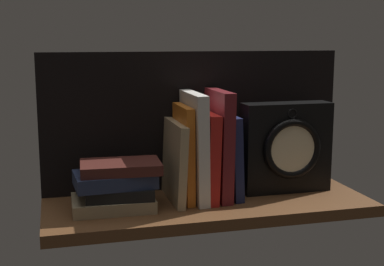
{
  "coord_description": "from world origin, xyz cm",
  "views": [
    {
      "loc": [
        -32.88,
        -110.07,
        36.06
      ],
      "look_at": [
        -3.05,
        3.14,
        15.09
      ],
      "focal_mm": 50.07,
      "sensor_mm": 36.0,
      "label": 1
    }
  ],
  "objects": [
    {
      "name": "ground_plane",
      "position": [
        0.0,
        0.0,
        -1.25
      ],
      "size": [
        72.37,
        25.62,
        2.5
      ],
      "primitive_type": "cube",
      "color": "brown"
    },
    {
      "name": "back_panel",
      "position": [
        0.0,
        12.21,
        16.43
      ],
      "size": [
        72.37,
        1.2,
        32.86
      ],
      "primitive_type": "cube",
      "color": "black",
      "rests_on": "ground_plane"
    },
    {
      "name": "book_tan_shortstories",
      "position": [
        -7.07,
        3.14,
        8.83
      ],
      "size": [
        2.64,
        16.94,
        17.73
      ],
      "primitive_type": "cube",
      "rotation": [
        0.0,
        0.05,
        0.0
      ],
      "color": "tan",
      "rests_on": "ground_plane"
    },
    {
      "name": "book_orange_pandolfini",
      "position": [
        -4.96,
        3.14,
        10.64
      ],
      "size": [
        1.96,
        13.62,
        21.3
      ],
      "primitive_type": "cube",
      "rotation": [
        0.0,
        -0.01,
        0.0
      ],
      "color": "orange",
      "rests_on": "ground_plane"
    },
    {
      "name": "book_white_catcher",
      "position": [
        -2.51,
        3.14,
        12.04
      ],
      "size": [
        2.9,
        16.49,
        24.11
      ],
      "primitive_type": "cube",
      "rotation": [
        0.0,
        -0.02,
        0.0
      ],
      "color": "silver",
      "rests_on": "ground_plane"
    },
    {
      "name": "book_red_requiem",
      "position": [
        0.3,
        3.14,
        9.86
      ],
      "size": [
        3.08,
        16.01,
        19.77
      ],
      "primitive_type": "cube",
      "rotation": [
        0.0,
        0.03,
        0.0
      ],
      "color": "red",
      "rests_on": "ground_plane"
    },
    {
      "name": "book_maroon_dawkins",
      "position": [
        3.2,
        3.14,
        12.22
      ],
      "size": [
        2.99,
        15.19,
        24.46
      ],
      "primitive_type": "cube",
      "rotation": [
        0.0,
        0.01,
        0.0
      ],
      "color": "maroon",
      "rests_on": "ground_plane"
    },
    {
      "name": "book_navy_bierce",
      "position": [
        5.86,
        3.14,
        9.44
      ],
      "size": [
        2.83,
        13.31,
        18.94
      ],
      "primitive_type": "cube",
      "rotation": [
        0.0,
        -0.04,
        0.0
      ],
      "color": "#192147",
      "rests_on": "ground_plane"
    },
    {
      "name": "framed_clock",
      "position": [
        19.93,
        3.15,
        10.59
      ],
      "size": [
        21.09,
        7.23,
        21.09
      ],
      "color": "black",
      "rests_on": "ground_plane"
    },
    {
      "name": "book_stack_side",
      "position": [
        -20.43,
        0.37,
        5.0
      ],
      "size": [
        19.06,
        13.37,
        10.2
      ],
      "color": "#9E8966",
      "rests_on": "ground_plane"
    }
  ]
}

